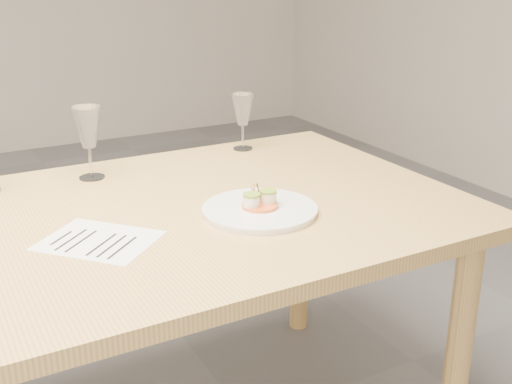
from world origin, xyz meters
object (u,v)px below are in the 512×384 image
wine_glass_2 (88,129)px  wine_glass_3 (243,111)px  dinner_plate (260,209)px  recipe_sheet (99,241)px

wine_glass_2 → wine_glass_3: (0.53, 0.06, -0.02)m
dinner_plate → wine_glass_3: 0.60m
wine_glass_2 → wine_glass_3: size_ratio=1.13×
dinner_plate → wine_glass_2: bearing=121.6°
wine_glass_3 → recipe_sheet: bearing=-141.4°
recipe_sheet → wine_glass_3: bearing=-3.4°
recipe_sheet → wine_glass_2: size_ratio=1.49×
dinner_plate → wine_glass_2: 0.58m
dinner_plate → wine_glass_3: wine_glass_3 is taller
recipe_sheet → wine_glass_3: size_ratio=1.67×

